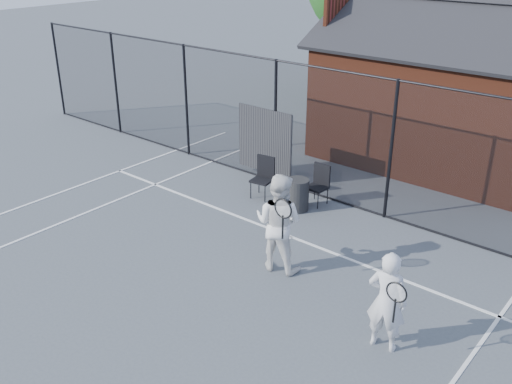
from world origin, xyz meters
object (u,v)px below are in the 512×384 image
Objects in this scene: player_back at (279,222)px; chair_left at (262,178)px; player_front at (387,301)px; clubhouse at (447,102)px; chair_right at (317,186)px; waste_bin at (298,195)px.

player_back is 3.08m from chair_left.
player_back reaches higher than player_front.
chair_right is (-1.00, -4.40, -1.16)m from clubhouse.
waste_bin is at bearing 141.45° from player_front.
player_front is 1.69× the size of chair_left.
clubhouse is at bearing 76.69° from waste_bin.
chair_left is 1.05× the size of chair_right.
chair_left is at bearing 180.00° from waste_bin.
clubhouse is 5.19m from waste_bin.
clubhouse is 8.24m from player_front.
chair_left is 1.01m from waste_bin.
clubhouse reaches higher than player_front.
player_front is at bearing -72.28° from clubhouse.
waste_bin is (-1.13, 2.17, -0.56)m from player_back.
player_back is (-0.03, -7.07, -0.69)m from clubhouse.
chair_right is at bearing 13.96° from chair_left.
chair_right is at bearing 109.98° from player_back.
player_front is 1.77× the size of chair_right.
clubhouse is at bearing 107.72° from player_front.
player_front is at bearing -41.23° from chair_left.
waste_bin is (-1.16, -4.90, -1.25)m from clubhouse.
chair_right is at bearing -102.80° from clubhouse.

